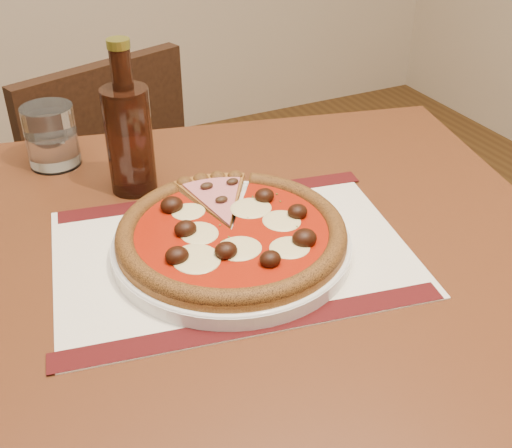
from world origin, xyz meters
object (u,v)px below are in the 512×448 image
at_px(table, 262,313).
at_px(bottle, 129,135).
at_px(water_glass, 51,136).
at_px(chair_far, 95,198).
at_px(plate, 232,246).
at_px(pizza, 232,233).

height_order(table, bottle, bottle).
relative_size(table, water_glass, 10.07).
height_order(chair_far, bottle, bottle).
bearing_deg(plate, water_glass, 113.79).
bearing_deg(water_glass, table, -62.38).
xyz_separation_m(chair_far, plate, (0.04, -0.72, 0.30)).
xyz_separation_m(table, bottle, (-0.10, 0.23, 0.19)).
relative_size(table, plate, 3.24).
bearing_deg(pizza, plate, 80.92).
bearing_deg(pizza, table, -21.73).
bearing_deg(table, plate, 157.45).
height_order(table, pizza, pizza).
bearing_deg(chair_far, pizza, 74.61).
xyz_separation_m(chair_far, water_glass, (-0.12, -0.38, 0.34)).
height_order(plate, pizza, pizza).
distance_m(pizza, water_glass, 0.37).
height_order(chair_far, water_glass, water_glass).
distance_m(table, bottle, 0.31).
relative_size(pizza, bottle, 1.29).
distance_m(table, chair_far, 0.76).
relative_size(chair_far, water_glass, 8.35).
bearing_deg(plate, table, -22.55).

